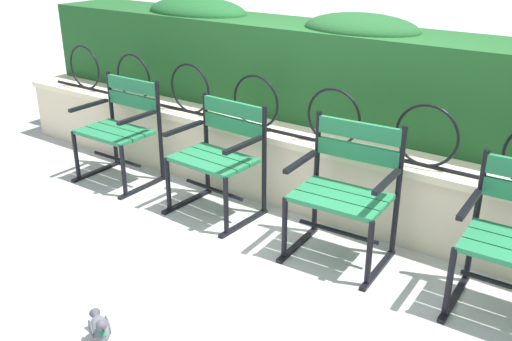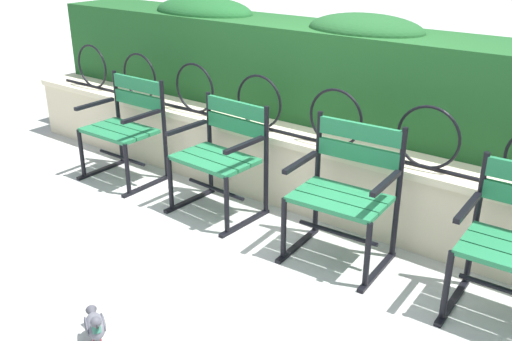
# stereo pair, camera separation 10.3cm
# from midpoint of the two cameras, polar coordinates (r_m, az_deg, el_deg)

# --- Properties ---
(ground_plane) EXTENTS (60.00, 60.00, 0.00)m
(ground_plane) POSITION_cam_midpoint_polar(r_m,az_deg,el_deg) (3.84, -1.91, -8.20)
(ground_plane) COLOR #ADADA8
(stone_wall) EXTENTS (6.34, 0.41, 0.57)m
(stone_wall) POSITION_cam_midpoint_polar(r_m,az_deg,el_deg) (4.34, 4.90, -0.14)
(stone_wall) COLOR beige
(stone_wall) RESTS_ON ground
(iron_arch_fence) EXTENTS (5.82, 0.02, 0.42)m
(iron_arch_fence) POSITION_cam_midpoint_polar(r_m,az_deg,el_deg) (4.18, 3.17, 5.84)
(iron_arch_fence) COLOR black
(iron_arch_fence) RESTS_ON stone_wall
(hedge_row) EXTENTS (6.22, 0.67, 0.87)m
(hedge_row) POSITION_cam_midpoint_polar(r_m,az_deg,el_deg) (4.56, 8.50, 9.94)
(hedge_row) COLOR #1E5123
(hedge_row) RESTS_ON stone_wall
(park_chair_leftmost) EXTENTS (0.62, 0.52, 0.86)m
(park_chair_leftmost) POSITION_cam_midpoint_polar(r_m,az_deg,el_deg) (4.92, -13.96, 4.28)
(park_chair_leftmost) COLOR #237547
(park_chair_leftmost) RESTS_ON ground
(park_chair_centre_left) EXTENTS (0.64, 0.55, 0.84)m
(park_chair_centre_left) POSITION_cam_midpoint_polar(r_m,az_deg,el_deg) (4.21, -4.34, 1.66)
(park_chair_centre_left) COLOR #237547
(park_chair_centre_left) RESTS_ON ground
(park_chair_centre_right) EXTENTS (0.64, 0.55, 0.90)m
(park_chair_centre_right) POSITION_cam_midpoint_polar(r_m,az_deg,el_deg) (3.65, 8.18, -1.80)
(park_chair_centre_right) COLOR #237547
(park_chair_centre_right) RESTS_ON ground
(pigeon_near_chairs) EXTENTS (0.27, 0.19, 0.22)m
(pigeon_near_chairs) POSITION_cam_midpoint_polar(r_m,az_deg,el_deg) (3.14, -16.32, -14.86)
(pigeon_near_chairs) COLOR #5B5B66
(pigeon_near_chairs) RESTS_ON ground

